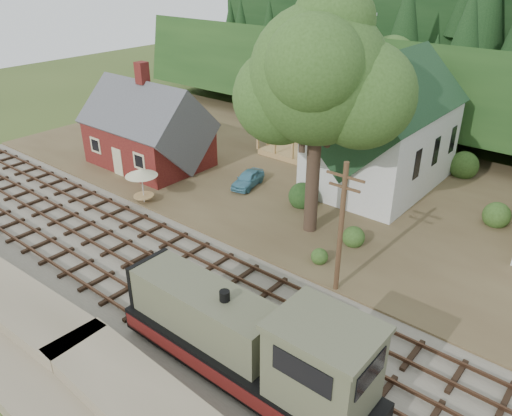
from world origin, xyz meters
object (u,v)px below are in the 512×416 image
Objects in this scene: car_green at (107,132)px; patio_set at (141,174)px; car_blue at (248,179)px; locomotive at (252,346)px.

patio_set is (14.82, -7.27, 1.72)m from car_green.
patio_set is at bearing -133.14° from car_blue.
car_blue is 1.38× the size of patio_set.
locomotive is 3.37× the size of car_blue.
car_blue is 8.60m from patio_set.
locomotive is 19.83m from patio_set.
patio_set is at bearing 154.60° from locomotive.
car_green is (-32.73, 15.77, -1.33)m from locomotive.
car_green is at bearing 154.28° from locomotive.
locomotive reaches higher than patio_set.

